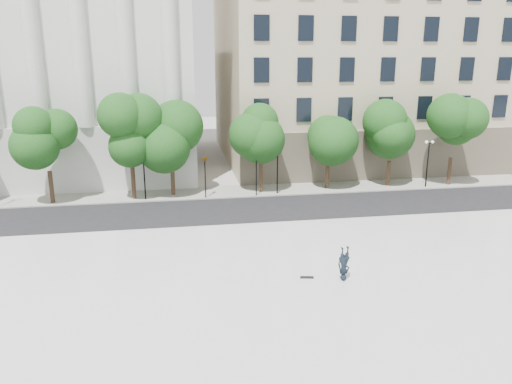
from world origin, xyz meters
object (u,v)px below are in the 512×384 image
(traffic_light_west, at_px, (205,157))
(person_lying, at_px, (344,275))
(skateboard, at_px, (307,277))
(traffic_light_east, at_px, (256,156))

(traffic_light_west, distance_m, person_lying, 19.46)
(skateboard, bearing_deg, traffic_light_west, 114.78)
(traffic_light_east, bearing_deg, person_lying, -84.61)
(person_lying, bearing_deg, traffic_light_west, 98.54)
(traffic_light_west, relative_size, person_lying, 2.22)
(traffic_light_east, relative_size, person_lying, 2.22)
(person_lying, distance_m, skateboard, 1.96)
(traffic_light_east, height_order, skateboard, traffic_light_east)
(traffic_light_west, bearing_deg, skateboard, -76.35)
(traffic_light_east, height_order, person_lying, traffic_light_east)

